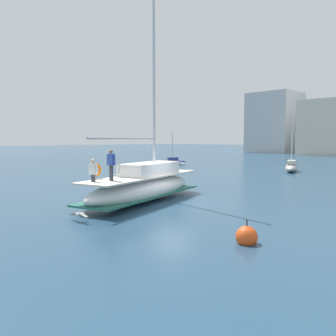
{
  "coord_description": "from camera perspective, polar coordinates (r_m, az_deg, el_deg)",
  "views": [
    {
      "loc": [
        13.52,
        -13.61,
        3.53
      ],
      "look_at": [
        -1.45,
        1.12,
        1.8
      ],
      "focal_mm": 36.68,
      "sensor_mm": 36.0,
      "label": 1
    }
  ],
  "objects": [
    {
      "name": "moored_cutter_left",
      "position": [
        49.51,
        0.99,
        1.1
      ],
      "size": [
        2.09,
        3.84,
        4.48
      ],
      "color": "navy",
      "rests_on": "ground"
    },
    {
      "name": "moored_catamaran",
      "position": [
        40.66,
        19.82,
        0.22
      ],
      "size": [
        3.28,
        5.4,
        6.38
      ],
      "color": "#B7B2A8",
      "rests_on": "ground"
    },
    {
      "name": "seagull",
      "position": [
        15.35,
        -14.48,
        -7.43
      ],
      "size": [
        1.11,
        0.47,
        0.17
      ],
      "color": "silver",
      "rests_on": "ground"
    },
    {
      "name": "mooring_buoy",
      "position": [
        12.23,
        12.94,
        -11.07
      ],
      "size": [
        0.75,
        0.75,
        0.98
      ],
      "color": "#EA4C19",
      "rests_on": "ground"
    },
    {
      "name": "ground_plane",
      "position": [
        19.51,
        0.64,
        -5.72
      ],
      "size": [
        400.0,
        400.0,
        0.0
      ],
      "primitive_type": "plane",
      "color": "navy"
    },
    {
      "name": "main_sailboat",
      "position": [
        19.89,
        -4.02,
        -2.86
      ],
      "size": [
        4.94,
        9.89,
        13.47
      ],
      "color": "white",
      "rests_on": "ground"
    }
  ]
}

